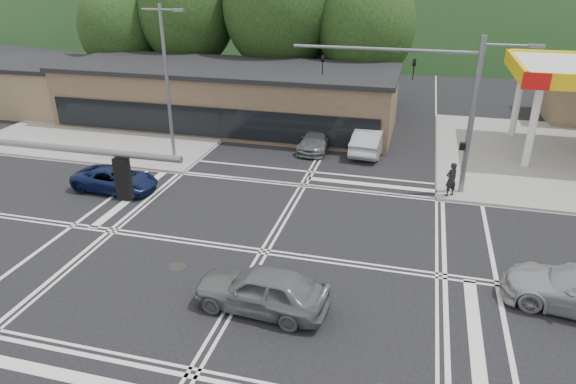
% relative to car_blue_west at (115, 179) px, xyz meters
% --- Properties ---
extents(ground, '(120.00, 120.00, 0.00)m').
position_rel_car_blue_west_xyz_m(ground, '(9.42, -4.05, -0.63)').
color(ground, black).
rests_on(ground, ground).
extents(sidewalk_ne, '(16.00, 16.00, 0.15)m').
position_rel_car_blue_west_xyz_m(sidewalk_ne, '(24.42, 10.95, -0.55)').
color(sidewalk_ne, gray).
rests_on(sidewalk_ne, ground).
extents(sidewalk_nw, '(16.00, 16.00, 0.15)m').
position_rel_car_blue_west_xyz_m(sidewalk_nw, '(-5.58, 10.95, -0.55)').
color(sidewalk_nw, gray).
rests_on(sidewalk_nw, ground).
extents(commercial_row, '(24.00, 8.00, 4.00)m').
position_rel_car_blue_west_xyz_m(commercial_row, '(1.42, 12.95, 1.37)').
color(commercial_row, brown).
rests_on(commercial_row, ground).
extents(commercial_nw, '(8.00, 7.00, 3.60)m').
position_rel_car_blue_west_xyz_m(commercial_nw, '(-14.58, 12.95, 1.17)').
color(commercial_nw, '#846B4F').
rests_on(commercial_nw, ground).
extents(hill_north, '(252.00, 126.00, 140.00)m').
position_rel_car_blue_west_xyz_m(hill_north, '(9.42, 85.95, -0.63)').
color(hill_north, '#1B3819').
rests_on(hill_north, ground).
extents(tree_n_a, '(8.00, 8.00, 11.75)m').
position_rel_car_blue_west_xyz_m(tree_n_a, '(-4.58, 19.95, 6.51)').
color(tree_n_a, '#382619').
rests_on(tree_n_a, ground).
extents(tree_n_b, '(9.00, 9.00, 12.98)m').
position_rel_car_blue_west_xyz_m(tree_n_b, '(3.42, 19.95, 7.16)').
color(tree_n_b, '#382619').
rests_on(tree_n_b, ground).
extents(tree_n_c, '(7.60, 7.60, 10.87)m').
position_rel_car_blue_west_xyz_m(tree_n_c, '(10.42, 19.95, 5.86)').
color(tree_n_c, '#382619').
rests_on(tree_n_c, ground).
extents(tree_n_d, '(6.80, 6.80, 9.76)m').
position_rel_car_blue_west_xyz_m(tree_n_d, '(-10.58, 18.95, 5.21)').
color(tree_n_d, '#382619').
rests_on(tree_n_d, ground).
extents(tree_n_e, '(8.40, 8.40, 11.98)m').
position_rel_car_blue_west_xyz_m(tree_n_e, '(7.42, 23.95, 6.51)').
color(tree_n_e, '#382619').
rests_on(tree_n_e, ground).
extents(streetlight_nw, '(2.50, 0.25, 9.00)m').
position_rel_car_blue_west_xyz_m(streetlight_nw, '(0.98, 4.95, 4.42)').
color(streetlight_nw, slate).
rests_on(streetlight_nw, ground).
extents(signal_mast_ne, '(11.65, 0.30, 8.00)m').
position_rel_car_blue_west_xyz_m(signal_mast_ne, '(16.37, 4.15, 4.44)').
color(signal_mast_ne, slate).
rests_on(signal_mast_ne, ground).
extents(car_blue_west, '(4.62, 2.30, 1.26)m').
position_rel_car_blue_west_xyz_m(car_blue_west, '(0.00, 0.00, 0.00)').
color(car_blue_west, '#0E1940').
rests_on(car_blue_west, ground).
extents(car_grey_center, '(4.85, 2.26, 1.61)m').
position_rel_car_blue_west_xyz_m(car_grey_center, '(10.48, -7.73, 0.18)').
color(car_grey_center, slate).
rests_on(car_grey_center, ground).
extents(car_queue_a, '(2.15, 5.10, 1.64)m').
position_rel_car_blue_west_xyz_m(car_queue_a, '(12.30, 9.45, 0.19)').
color(car_queue_a, '#ADB0B5').
rests_on(car_queue_a, ground).
extents(car_queue_b, '(1.98, 4.42, 1.48)m').
position_rel_car_blue_west_xyz_m(car_queue_b, '(10.42, 13.80, 0.11)').
color(car_queue_b, silver).
rests_on(car_queue_b, ground).
extents(car_northbound, '(1.94, 4.47, 1.28)m').
position_rel_car_blue_west_xyz_m(car_northbound, '(8.92, 9.11, 0.01)').
color(car_northbound, slate).
rests_on(car_northbound, ground).
extents(pedestrian, '(0.78, 0.73, 1.79)m').
position_rel_car_blue_west_xyz_m(pedestrian, '(17.02, 3.45, 0.42)').
color(pedestrian, black).
rests_on(pedestrian, sidewalk_ne).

